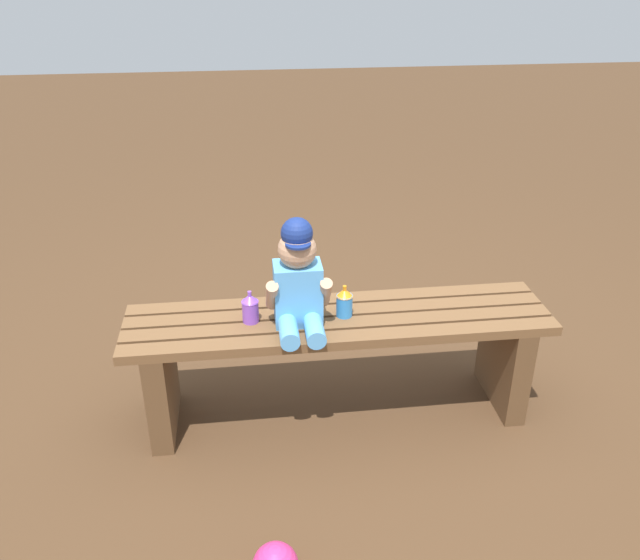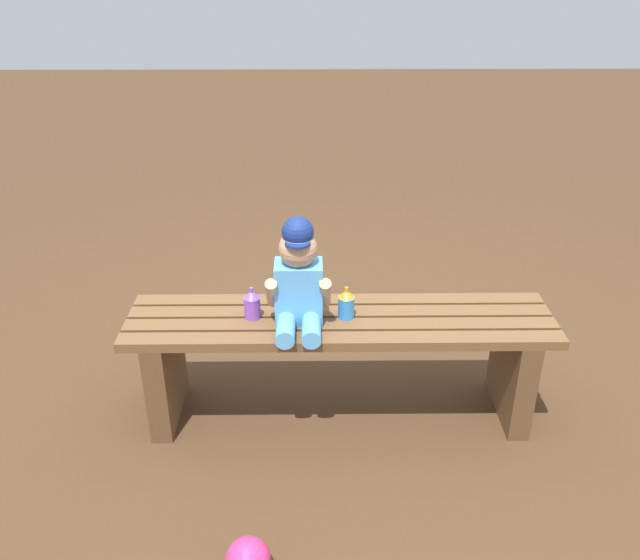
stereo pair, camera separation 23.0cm
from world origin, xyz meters
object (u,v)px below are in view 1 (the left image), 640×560
Objects in this scene: park_bench at (338,348)px; sippy_cup_right at (345,302)px; sippy_cup_left at (250,308)px; child_figure at (298,280)px.

sippy_cup_right is (0.02, -0.00, 0.20)m from park_bench.
sippy_cup_right is at bearing 0.00° from sippy_cup_left.
child_figure is 0.21m from sippy_cup_right.
child_figure is at bearing -168.93° from sippy_cup_right.
park_bench is 0.20m from sippy_cup_right.
sippy_cup_right reaches higher than park_bench.
sippy_cup_right is (0.17, 0.03, -0.12)m from child_figure.
child_figure is (-0.15, -0.04, 0.32)m from park_bench.
park_bench is at bearing 169.66° from sippy_cup_right.
child_figure is at bearing -11.10° from sippy_cup_left.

